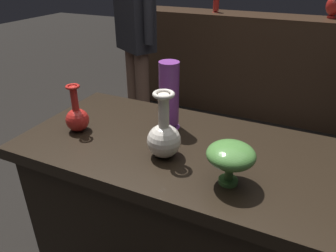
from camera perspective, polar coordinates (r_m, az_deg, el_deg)
The scene contains 9 objects.
display_plinth at distance 1.49m, azimuth 0.59°, elevation -16.24°, with size 1.20×0.64×0.80m.
back_display_shelf at distance 3.35m, azimuth 16.69°, elevation 10.17°, with size 2.60×0.40×0.99m.
vase_centerpiece at distance 1.13m, azimuth -0.74°, elevation -1.96°, with size 0.12×0.12×0.25m.
vase_tall_behind at distance 1.37m, azimuth -16.14°, elevation 1.55°, with size 0.10×0.10×0.20m.
vase_left_accent at distance 1.31m, azimuth 0.19°, elevation 5.39°, with size 0.09×0.09×0.29m.
vase_right_accent at distance 1.00m, azimuth 11.30°, elevation -5.35°, with size 0.16×0.16×0.14m.
shelf_vase_left at distance 3.33m, azimuth 8.72°, elevation 21.14°, with size 0.07×0.07×0.17m.
shelf_vase_right at distance 3.28m, azimuth 27.87°, elevation 18.76°, with size 0.13×0.13×0.19m.
visitor_near_left at distance 2.49m, azimuth -5.95°, elevation 17.21°, with size 0.41×0.32×1.68m.
Camera 1 is at (0.44, -0.98, 1.44)m, focal length 33.67 mm.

